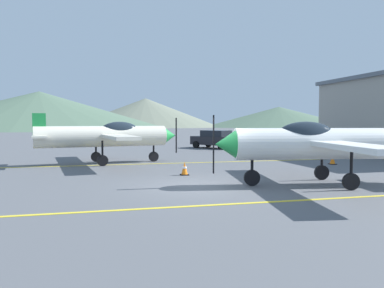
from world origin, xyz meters
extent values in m
plane|color=#54565B|center=(0.00, 0.00, 0.00)|extent=(400.00, 400.00, 0.00)
cube|color=yellow|center=(0.00, -3.16, 0.01)|extent=(80.00, 0.16, 0.01)
cube|color=yellow|center=(0.00, 7.73, 0.01)|extent=(80.00, 0.16, 0.01)
cylinder|color=white|center=(4.84, -0.83, 1.55)|extent=(7.37, 2.26, 1.18)
cone|color=#1E8C3F|center=(0.88, -0.23, 1.55)|extent=(0.89, 1.10, 1.00)
cube|color=black|center=(0.46, -0.16, 1.55)|extent=(0.06, 0.13, 2.14)
ellipsoid|color=#1E2833|center=(3.89, -0.69, 1.90)|extent=(2.26, 1.27, 0.96)
cube|color=white|center=(4.42, -0.77, 1.60)|extent=(2.59, 9.48, 0.17)
cylinder|color=black|center=(1.88, -0.38, 0.84)|extent=(0.11, 0.11, 1.07)
cylinder|color=black|center=(1.88, -0.38, 0.30)|extent=(0.61, 0.22, 0.60)
cylinder|color=black|center=(5.23, 0.30, 0.84)|extent=(0.11, 0.11, 1.07)
cylinder|color=black|center=(5.23, 0.30, 0.30)|extent=(0.61, 0.22, 0.60)
cylinder|color=black|center=(4.88, -2.03, 0.84)|extent=(0.11, 0.11, 1.07)
cylinder|color=black|center=(4.88, -2.03, 0.30)|extent=(0.61, 0.22, 0.60)
cylinder|color=silver|center=(-3.45, 8.51, 1.55)|extent=(7.37, 2.29, 1.18)
cone|color=#1E8C3F|center=(0.51, 9.13, 1.55)|extent=(0.90, 1.10, 1.00)
cube|color=black|center=(0.93, 9.20, 1.55)|extent=(0.06, 0.13, 2.14)
ellipsoid|color=#1E2833|center=(-2.50, 8.66, 1.90)|extent=(2.26, 1.28, 0.96)
cube|color=silver|center=(-3.03, 8.57, 1.60)|extent=(2.63, 9.48, 0.17)
cube|color=silver|center=(-6.72, 7.99, 1.60)|extent=(1.17, 2.86, 0.11)
cube|color=#1E8C3F|center=(-6.72, 7.99, 2.19)|extent=(0.69, 0.23, 1.28)
cylinder|color=black|center=(-0.49, 8.97, 0.84)|extent=(0.11, 0.11, 1.07)
cylinder|color=black|center=(-0.49, 8.97, 0.30)|extent=(0.61, 0.22, 0.60)
cylinder|color=black|center=(-3.48, 7.31, 0.84)|extent=(0.11, 0.11, 1.07)
cylinder|color=black|center=(-3.48, 7.31, 0.30)|extent=(0.61, 0.22, 0.60)
cylinder|color=black|center=(-3.84, 9.63, 0.84)|extent=(0.11, 0.11, 1.07)
cylinder|color=black|center=(-3.84, 9.63, 0.30)|extent=(0.61, 0.22, 0.60)
cube|color=black|center=(6.40, 18.94, 0.70)|extent=(3.94, 4.55, 0.75)
cube|color=black|center=(6.48, 18.81, 1.35)|extent=(2.68, 2.88, 0.55)
cylinder|color=black|center=(6.32, 20.61, 0.32)|extent=(0.55, 0.65, 0.64)
cylinder|color=black|center=(4.85, 19.58, 0.32)|extent=(0.55, 0.65, 0.64)
cylinder|color=black|center=(7.95, 18.29, 0.32)|extent=(0.55, 0.65, 0.64)
cylinder|color=black|center=(6.48, 17.26, 0.32)|extent=(0.55, 0.65, 0.64)
cube|color=black|center=(0.06, 2.93, 0.02)|extent=(0.36, 0.36, 0.04)
cone|color=orange|center=(0.06, 2.93, 0.32)|extent=(0.29, 0.29, 0.55)
cylinder|color=white|center=(0.06, 2.93, 0.34)|extent=(0.20, 0.20, 0.08)
cube|color=black|center=(9.01, 5.08, 0.02)|extent=(0.36, 0.36, 0.04)
cone|color=orange|center=(9.01, 5.08, 0.32)|extent=(0.29, 0.29, 0.55)
cylinder|color=white|center=(9.01, 5.08, 0.34)|extent=(0.20, 0.20, 0.08)
cone|color=#4C6651|center=(-23.74, 122.82, 6.37)|extent=(87.61, 87.61, 12.75)
cone|color=slate|center=(16.58, 159.32, 6.63)|extent=(69.26, 69.26, 13.26)
cone|color=#4C6651|center=(75.56, 143.59, 4.65)|extent=(69.45, 69.45, 9.30)
camera|label=1|loc=(-3.54, -13.22, 2.37)|focal=34.98mm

